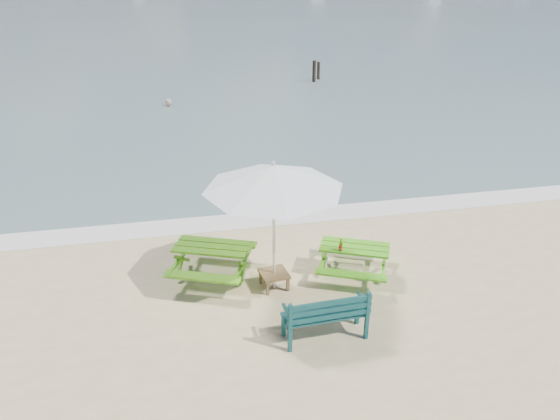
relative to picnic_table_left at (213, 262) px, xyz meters
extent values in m
cube|color=silver|center=(1.35, 2.44, -0.35)|extent=(22.00, 0.90, 0.01)
cube|color=#5AAB19|center=(0.00, 0.00, 0.36)|extent=(1.70, 1.24, 0.05)
cube|color=#5AAB19|center=(0.27, 0.67, 0.07)|extent=(1.53, 0.82, 0.05)
cube|color=#5AAB19|center=(-0.27, -0.67, 0.07)|extent=(1.53, 0.82, 0.05)
cube|color=#5AAB19|center=(0.00, 0.00, -0.03)|extent=(1.66, 1.34, 0.65)
cube|color=#49A018|center=(2.92, -0.52, 0.30)|extent=(1.57, 1.19, 0.04)
cube|color=#49A018|center=(3.19, 0.09, 0.04)|extent=(1.40, 0.80, 0.04)
cube|color=#49A018|center=(2.65, -1.12, 0.04)|extent=(1.40, 0.80, 0.04)
cube|color=#49A018|center=(2.92, -0.52, -0.05)|extent=(1.54, 1.27, 0.60)
cube|color=#0E3B3C|center=(1.75, -2.39, 0.12)|extent=(1.52, 0.52, 0.04)
cube|color=#0E3B3C|center=(1.76, -2.63, 0.38)|extent=(1.50, 0.12, 0.39)
cube|color=#0E3B3C|center=(1.75, -2.39, -0.12)|extent=(1.42, 0.58, 0.47)
cube|color=brown|center=(1.18, -0.68, -0.03)|extent=(0.62, 0.62, 0.05)
cube|color=brown|center=(1.18, -0.68, -0.20)|extent=(0.54, 0.54, 0.30)
cylinder|color=silver|center=(1.18, -0.68, 0.95)|extent=(0.05, 0.05, 2.60)
cone|color=white|center=(1.18, -0.68, 2.08)|extent=(3.08, 3.08, 0.49)
cylinder|color=#895413|center=(2.57, -0.64, 0.41)|extent=(0.07, 0.07, 0.16)
cylinder|color=#895413|center=(2.57, -0.64, 0.56)|extent=(0.03, 0.03, 0.08)
cylinder|color=red|center=(2.57, -0.64, 0.41)|extent=(0.07, 0.07, 0.07)
imported|color=tan|center=(-0.68, 14.32, -0.84)|extent=(0.65, 0.47, 1.68)
cylinder|color=black|center=(6.90, 17.83, 0.10)|extent=(0.18, 0.18, 1.30)
cylinder|color=black|center=(7.30, 18.43, 0.00)|extent=(0.16, 0.16, 1.10)
camera|label=1|loc=(-0.59, -9.90, 5.88)|focal=35.00mm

